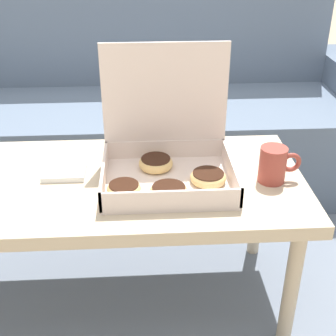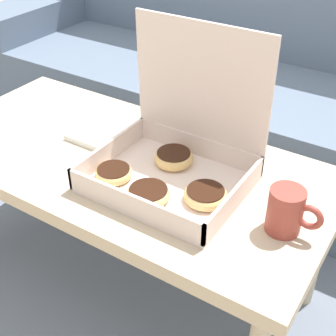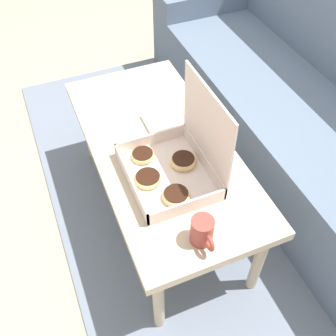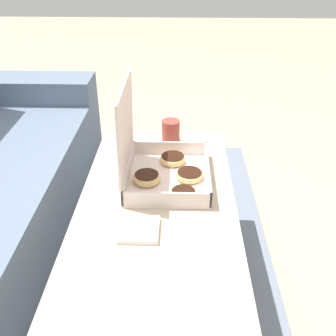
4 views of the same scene
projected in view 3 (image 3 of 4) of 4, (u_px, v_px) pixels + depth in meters
The scene contains 7 objects.
ground_plane at pixel (177, 207), 1.99m from camera, with size 12.00×12.00×0.00m, color tan.
area_rug at pixel (230, 188), 2.07m from camera, with size 2.58×1.77×0.01m, color slate.
couch at pixel (323, 121), 1.96m from camera, with size 2.46×0.76×0.94m.
coffee_table at pixel (160, 154), 1.66m from camera, with size 1.14×0.54×0.47m.
pastry_box at pixel (175, 163), 1.47m from camera, with size 0.37×0.31×0.37m.
coffee_mug at pixel (202, 231), 1.28m from camera, with size 0.12×0.08×0.11m.
napkin_stack at pixel (159, 121), 1.71m from camera, with size 0.12×0.12×0.02m.
Camera 3 is at (1.08, -0.49, 1.62)m, focal length 42.00 mm.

